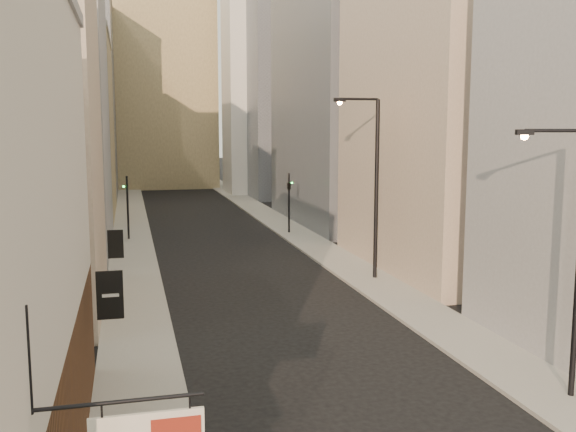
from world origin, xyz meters
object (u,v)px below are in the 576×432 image
object	(u,v)px
traffic_light_left	(127,197)
traffic_light_right	(289,189)
clock_tower	(164,66)
white_tower	(256,50)
streetlamp_near	(573,249)
streetlamp_mid	(372,178)

from	to	relation	value
traffic_light_left	traffic_light_right	size ratio (longest dim) A/B	1.00
clock_tower	traffic_light_right	distance (m)	49.94
clock_tower	white_tower	size ratio (longest dim) A/B	1.08
clock_tower	white_tower	bearing A→B (deg)	-51.84
traffic_light_left	traffic_light_right	bearing A→B (deg)	165.97
white_tower	streetlamp_near	xyz separation A→B (m)	(-3.31, -66.88, -13.68)
streetlamp_mid	traffic_light_right	bearing A→B (deg)	89.30
streetlamp_near	traffic_light_left	distance (m)	36.02
clock_tower	streetlamp_near	world-z (taller)	clock_tower
traffic_light_left	traffic_light_right	xyz separation A→B (m)	(12.76, 0.05, 0.29)
clock_tower	traffic_light_left	size ratio (longest dim) A/B	8.98
streetlamp_near	traffic_light_right	size ratio (longest dim) A/B	1.72
traffic_light_right	white_tower	bearing A→B (deg)	-81.40
clock_tower	traffic_light_right	world-z (taller)	clock_tower
streetlamp_mid	clock_tower	bearing A→B (deg)	93.97
streetlamp_mid	white_tower	bearing A→B (deg)	83.33
white_tower	streetlamp_mid	distance (m)	51.82
streetlamp_mid	traffic_light_right	size ratio (longest dim) A/B	2.05
streetlamp_near	streetlamp_mid	size ratio (longest dim) A/B	0.84
streetlamp_near	traffic_light_left	size ratio (longest dim) A/B	1.72
streetlamp_mid	traffic_light_right	world-z (taller)	streetlamp_mid
streetlamp_near	clock_tower	bearing A→B (deg)	109.38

